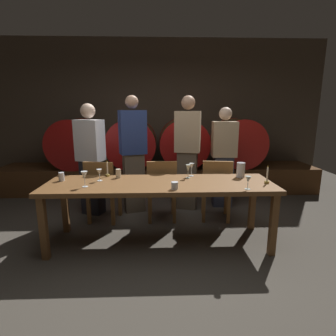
# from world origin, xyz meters

# --- Properties ---
(ground_plane) EXTENTS (8.69, 8.69, 0.00)m
(ground_plane) POSITION_xyz_m (0.00, 0.00, 0.00)
(ground_plane) COLOR #3F3A33
(back_wall) EXTENTS (6.68, 0.24, 2.92)m
(back_wall) POSITION_xyz_m (0.00, 2.92, 1.46)
(back_wall) COLOR #473A2D
(back_wall) RESTS_ON ground
(barrel_shelf) EXTENTS (6.02, 0.90, 0.48)m
(barrel_shelf) POSITION_xyz_m (0.00, 2.37, 0.24)
(barrel_shelf) COLOR #4C2D16
(barrel_shelf) RESTS_ON ground
(wine_barrel_far_left) EXTENTS (0.91, 0.86, 0.91)m
(wine_barrel_far_left) POSITION_xyz_m (-1.55, 2.37, 0.93)
(wine_barrel_far_left) COLOR #513319
(wine_barrel_far_left) RESTS_ON barrel_shelf
(wine_barrel_center_left) EXTENTS (0.91, 0.86, 0.91)m
(wine_barrel_center_left) POSITION_xyz_m (-0.49, 2.37, 0.93)
(wine_barrel_center_left) COLOR brown
(wine_barrel_center_left) RESTS_ON barrel_shelf
(wine_barrel_center_right) EXTENTS (0.91, 0.86, 0.91)m
(wine_barrel_center_right) POSITION_xyz_m (0.49, 2.37, 0.93)
(wine_barrel_center_right) COLOR brown
(wine_barrel_center_right) RESTS_ON barrel_shelf
(wine_barrel_far_right) EXTENTS (0.91, 0.86, 0.91)m
(wine_barrel_far_right) POSITION_xyz_m (1.54, 2.37, 0.93)
(wine_barrel_far_right) COLOR brown
(wine_barrel_far_right) RESTS_ON barrel_shelf
(dining_table) EXTENTS (2.58, 0.77, 0.74)m
(dining_table) POSITION_xyz_m (0.02, 0.21, 0.67)
(dining_table) COLOR brown
(dining_table) RESTS_ON ground
(chair_left) EXTENTS (0.45, 0.45, 0.88)m
(chair_left) POSITION_xyz_m (-0.77, 0.84, 0.49)
(chair_left) COLOR brown
(chair_left) RESTS_ON ground
(chair_center) EXTENTS (0.40, 0.40, 0.88)m
(chair_center) POSITION_xyz_m (0.05, 0.85, 0.49)
(chair_center) COLOR brown
(chair_center) RESTS_ON ground
(chair_right) EXTENTS (0.45, 0.45, 0.88)m
(chair_right) POSITION_xyz_m (0.82, 0.84, 0.49)
(chair_right) COLOR brown
(chair_right) RESTS_ON ground
(guest_far_left) EXTENTS (0.44, 0.36, 1.64)m
(guest_far_left) POSITION_xyz_m (-0.99, 1.18, 0.84)
(guest_far_left) COLOR black
(guest_far_left) RESTS_ON ground
(guest_center_left) EXTENTS (0.44, 0.35, 1.76)m
(guest_center_left) POSITION_xyz_m (-0.37, 1.25, 0.90)
(guest_center_left) COLOR brown
(guest_center_left) RESTS_ON ground
(guest_center_right) EXTENTS (0.43, 0.32, 1.76)m
(guest_center_right) POSITION_xyz_m (0.46, 1.34, 0.91)
(guest_center_right) COLOR brown
(guest_center_right) RESTS_ON ground
(guest_far_right) EXTENTS (0.39, 0.25, 1.59)m
(guest_far_right) POSITION_xyz_m (1.05, 1.43, 0.81)
(guest_far_right) COLOR #33384C
(guest_far_right) RESTS_ON ground
(candle_left) EXTENTS (0.05, 0.05, 0.20)m
(candle_left) POSITION_xyz_m (-0.62, 0.52, 0.80)
(candle_left) COLOR olive
(candle_left) RESTS_ON dining_table
(candle_right) EXTENTS (0.05, 0.05, 0.21)m
(candle_right) POSITION_xyz_m (1.23, 0.13, 0.80)
(candle_right) COLOR olive
(candle_right) RESTS_ON dining_table
(pitcher) EXTENTS (0.10, 0.10, 0.18)m
(pitcher) POSITION_xyz_m (1.02, 0.43, 0.83)
(pitcher) COLOR silver
(pitcher) RESTS_ON dining_table
(wine_glass_far_left) EXTENTS (0.07, 0.07, 0.17)m
(wine_glass_far_left) POSITION_xyz_m (-0.78, 0.07, 0.86)
(wine_glass_far_left) COLOR white
(wine_glass_far_left) RESTS_ON dining_table
(wine_glass_left) EXTENTS (0.06, 0.06, 0.14)m
(wine_glass_left) POSITION_xyz_m (-0.68, 0.31, 0.84)
(wine_glass_left) COLOR white
(wine_glass_left) RESTS_ON dining_table
(wine_glass_center) EXTENTS (0.06, 0.06, 0.16)m
(wine_glass_center) POSITION_xyz_m (0.37, 0.41, 0.85)
(wine_glass_center) COLOR silver
(wine_glass_center) RESTS_ON dining_table
(wine_glass_right) EXTENTS (0.07, 0.07, 0.16)m
(wine_glass_right) POSITION_xyz_m (0.42, 0.50, 0.86)
(wine_glass_right) COLOR white
(wine_glass_right) RESTS_ON dining_table
(wine_glass_far_right) EXTENTS (0.06, 0.06, 0.14)m
(wine_glass_far_right) POSITION_xyz_m (0.94, -0.09, 0.84)
(wine_glass_far_right) COLOR silver
(wine_glass_far_right) RESTS_ON dining_table
(cup_left) EXTENTS (0.06, 0.06, 0.10)m
(cup_left) POSITION_xyz_m (-1.12, 0.33, 0.79)
(cup_left) COLOR silver
(cup_left) RESTS_ON dining_table
(cup_center) EXTENTS (0.06, 0.06, 0.11)m
(cup_center) POSITION_xyz_m (-0.48, 0.45, 0.79)
(cup_center) COLOR beige
(cup_center) RESTS_ON dining_table
(cup_right) EXTENTS (0.07, 0.07, 0.08)m
(cup_right) POSITION_xyz_m (0.18, -0.06, 0.78)
(cup_right) COLOR silver
(cup_right) RESTS_ON dining_table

